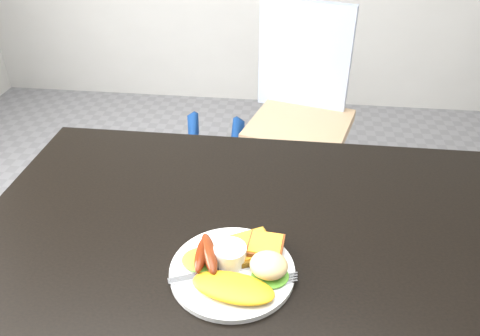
% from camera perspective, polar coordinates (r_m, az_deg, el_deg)
% --- Properties ---
extents(dining_table, '(1.20, 0.80, 0.04)m').
position_cam_1_polar(dining_table, '(0.96, 2.90, -9.59)').
color(dining_table, black).
rests_on(dining_table, ground).
extents(dining_chair, '(0.48, 0.48, 0.05)m').
position_cam_1_polar(dining_chair, '(1.97, 7.29, 5.04)').
color(dining_chair, tan).
rests_on(dining_chair, ground).
extents(person, '(0.48, 0.32, 1.32)m').
position_cam_1_polar(person, '(1.76, -7.10, 9.00)').
color(person, navy).
rests_on(person, ground).
extents(plate, '(0.23, 0.23, 0.01)m').
position_cam_1_polar(plate, '(0.87, -0.95, -12.43)').
color(plate, white).
rests_on(plate, dining_table).
extents(lettuce_left, '(0.08, 0.07, 0.01)m').
position_cam_1_polar(lettuce_left, '(0.88, -4.77, -11.07)').
color(lettuce_left, '#3F9F1B').
rests_on(lettuce_left, plate).
extents(lettuce_right, '(0.08, 0.08, 0.01)m').
position_cam_1_polar(lettuce_right, '(0.85, 3.69, -13.00)').
color(lettuce_right, '#3F8F1D').
rests_on(lettuce_right, plate).
extents(omelette, '(0.16, 0.09, 0.02)m').
position_cam_1_polar(omelette, '(0.82, -0.84, -14.37)').
color(omelette, '#FFA619').
rests_on(omelette, plate).
extents(sausage_a, '(0.03, 0.09, 0.02)m').
position_cam_1_polar(sausage_a, '(0.87, -4.75, -10.46)').
color(sausage_a, '#661B08').
rests_on(sausage_a, lettuce_left).
extents(sausage_b, '(0.06, 0.11, 0.03)m').
position_cam_1_polar(sausage_b, '(0.87, -3.78, -10.32)').
color(sausage_b, brown).
rests_on(sausage_b, lettuce_left).
extents(ramekin, '(0.07, 0.07, 0.03)m').
position_cam_1_polar(ramekin, '(0.87, -1.20, -10.51)').
color(ramekin, white).
rests_on(ramekin, plate).
extents(toast_a, '(0.11, 0.11, 0.01)m').
position_cam_1_polar(toast_a, '(0.90, 1.51, -9.65)').
color(toast_a, brown).
rests_on(toast_a, plate).
extents(toast_b, '(0.07, 0.07, 0.01)m').
position_cam_1_polar(toast_b, '(0.88, 3.14, -9.43)').
color(toast_b, brown).
rests_on(toast_b, toast_a).
extents(potato_salad, '(0.09, 0.08, 0.04)m').
position_cam_1_polar(potato_salad, '(0.84, 3.53, -11.75)').
color(potato_salad, beige).
rests_on(potato_salad, lettuce_right).
extents(fork, '(0.16, 0.08, 0.00)m').
position_cam_1_polar(fork, '(0.86, -2.94, -12.57)').
color(fork, '#ADAFB7').
rests_on(fork, plate).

